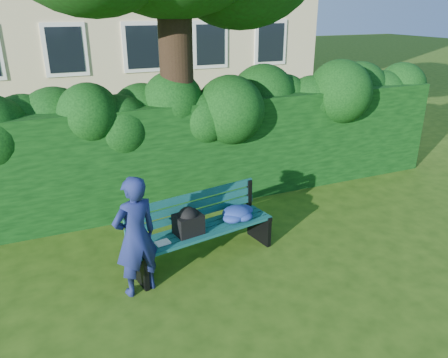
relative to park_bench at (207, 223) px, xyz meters
name	(u,v)px	position (x,y,z in m)	size (l,w,h in m)	color
ground	(241,257)	(0.42, -0.22, -0.50)	(80.00, 80.00, 0.00)	#294A10
hedge	(187,151)	(0.42, 1.98, 0.40)	(10.00, 1.00, 1.80)	black
park_bench	(207,223)	(0.00, 0.00, 0.00)	(2.07, 0.89, 0.89)	#0D413D
man_reading	(136,237)	(-1.06, -0.41, 0.25)	(0.55, 0.36, 1.50)	navy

